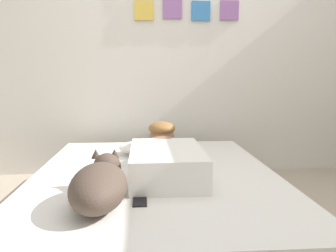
{
  "coord_description": "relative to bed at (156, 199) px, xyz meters",
  "views": [
    {
      "loc": [
        -0.4,
        -1.56,
        0.95
      ],
      "look_at": [
        -0.24,
        0.74,
        0.59
      ],
      "focal_mm": 35.08,
      "sensor_mm": 36.0,
      "label": 1
    }
  ],
  "objects": [
    {
      "name": "back_wall",
      "position": [
        0.34,
        1.22,
        1.08
      ],
      "size": [
        4.25,
        0.12,
        2.5
      ],
      "color": "silver",
      "rests_on": "ground"
    },
    {
      "name": "person_lying",
      "position": [
        0.06,
        0.02,
        0.28
      ],
      "size": [
        0.43,
        0.92,
        0.27
      ],
      "color": "white",
      "rests_on": "bed"
    },
    {
      "name": "dog",
      "position": [
        -0.28,
        -0.5,
        0.28
      ],
      "size": [
        0.26,
        0.57,
        0.21
      ],
      "color": "#4C3D33",
      "rests_on": "bed"
    },
    {
      "name": "cell_phone",
      "position": [
        -0.09,
        -0.48,
        0.18
      ],
      "size": [
        0.07,
        0.14,
        0.01
      ],
      "primitive_type": "cube",
      "color": "black",
      "rests_on": "bed"
    },
    {
      "name": "bed",
      "position": [
        0.0,
        0.0,
        0.0
      ],
      "size": [
        1.55,
        1.98,
        0.34
      ],
      "color": "gray",
      "rests_on": "ground"
    },
    {
      "name": "coffee_cup",
      "position": [
        0.28,
        0.48,
        0.21
      ],
      "size": [
        0.12,
        0.09,
        0.07
      ],
      "color": "white",
      "rests_on": "bed"
    },
    {
      "name": "pillow",
      "position": [
        -0.01,
        0.49,
        0.23
      ],
      "size": [
        0.52,
        0.32,
        0.11
      ],
      "primitive_type": "ellipsoid",
      "color": "white",
      "rests_on": "bed"
    }
  ]
}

